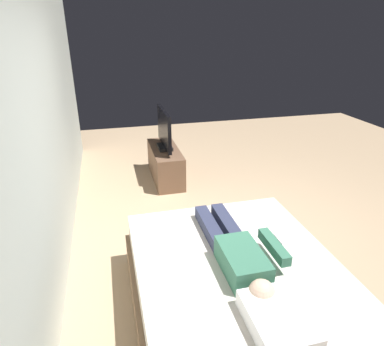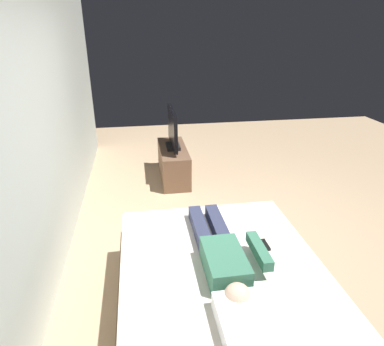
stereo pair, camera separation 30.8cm
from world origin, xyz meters
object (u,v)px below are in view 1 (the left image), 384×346
(bed, at_px, (236,290))
(person, at_px, (238,252))
(remote, at_px, (276,241))
(tv, at_px, (164,130))
(tv_stand, at_px, (165,164))
(pillow, at_px, (277,320))

(bed, bearing_deg, person, -11.15)
(remote, height_order, tv, tv)
(bed, height_order, tv_stand, bed)
(bed, distance_m, pillow, 0.71)
(bed, bearing_deg, tv, 1.25)
(person, distance_m, tv_stand, 2.83)
(tv_stand, relative_size, tv, 1.25)
(bed, relative_size, tv, 2.16)
(bed, height_order, remote, remote)
(tv, bearing_deg, person, -178.62)
(person, bearing_deg, bed, 168.85)
(remote, bearing_deg, pillow, 153.14)
(tv_stand, bearing_deg, person, -178.62)
(tv_stand, height_order, tv, tv)
(bed, bearing_deg, pillow, 180.00)
(bed, xyz_separation_m, remote, (0.18, -0.41, 0.29))
(pillow, distance_m, tv_stand, 3.49)
(pillow, bearing_deg, person, -0.49)
(pillow, relative_size, tv_stand, 0.44)
(remote, distance_m, tv_stand, 2.72)
(tv_stand, bearing_deg, pillow, -178.97)
(pillow, xyz_separation_m, tv_stand, (3.47, 0.06, -0.35))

